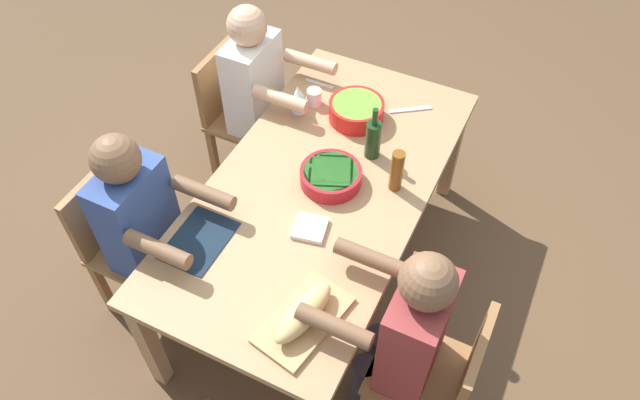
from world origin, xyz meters
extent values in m
plane|color=brown|center=(0.00, 0.00, 0.00)|extent=(8.00, 8.00, 0.00)
cube|color=#A87F56|center=(0.00, 0.00, 0.72)|extent=(1.90, 0.97, 0.04)
cube|color=#A87F56|center=(0.89, -0.43, 0.35)|extent=(0.07, 0.07, 0.70)
cube|color=#A87F56|center=(-0.89, 0.43, 0.35)|extent=(0.07, 0.07, 0.70)
cube|color=#A87F56|center=(0.89, 0.43, 0.35)|extent=(0.07, 0.07, 0.70)
cube|color=olive|center=(0.52, 0.73, 0.44)|extent=(0.40, 0.40, 0.03)
cube|color=olive|center=(0.52, 0.91, 0.65)|extent=(0.38, 0.04, 0.40)
cube|color=olive|center=(0.69, 0.56, 0.21)|extent=(0.04, 0.04, 0.42)
cube|color=olive|center=(0.35, 0.56, 0.21)|extent=(0.04, 0.04, 0.42)
cube|color=olive|center=(0.69, 0.90, 0.21)|extent=(0.04, 0.04, 0.42)
cube|color=olive|center=(0.35, 0.90, 0.21)|extent=(0.04, 0.04, 0.42)
cylinder|color=#2D2D38|center=(0.60, 0.51, 0.23)|extent=(0.11, 0.11, 0.45)
cylinder|color=#2D2D38|center=(0.44, 0.51, 0.23)|extent=(0.11, 0.11, 0.45)
cube|color=white|center=(0.52, 0.67, 0.73)|extent=(0.34, 0.20, 0.55)
cylinder|color=tan|center=(0.69, 0.40, 0.85)|extent=(0.07, 0.30, 0.07)
cylinder|color=tan|center=(0.35, 0.40, 0.85)|extent=(0.07, 0.30, 0.07)
sphere|color=tan|center=(0.52, 0.67, 1.09)|extent=(0.21, 0.21, 0.21)
cube|color=olive|center=(-0.52, -0.73, 0.44)|extent=(0.40, 0.40, 0.03)
cube|color=olive|center=(-0.52, -0.91, 0.65)|extent=(0.38, 0.04, 0.40)
cube|color=olive|center=(-0.35, -0.56, 0.21)|extent=(0.04, 0.04, 0.42)
cube|color=olive|center=(-0.35, -0.90, 0.21)|extent=(0.04, 0.04, 0.42)
cylinder|color=#2D2D38|center=(-0.60, -0.51, 0.23)|extent=(0.11, 0.11, 0.45)
cylinder|color=#2D2D38|center=(-0.44, -0.51, 0.23)|extent=(0.11, 0.11, 0.45)
cube|color=maroon|center=(-0.52, -0.67, 0.73)|extent=(0.34, 0.20, 0.55)
cylinder|color=brown|center=(-0.69, -0.40, 0.85)|extent=(0.07, 0.30, 0.07)
cylinder|color=brown|center=(-0.35, -0.40, 0.85)|extent=(0.07, 0.30, 0.07)
sphere|color=brown|center=(-0.52, -0.67, 1.09)|extent=(0.21, 0.21, 0.21)
cube|color=olive|center=(-0.52, 0.73, 0.44)|extent=(0.40, 0.40, 0.03)
cube|color=olive|center=(-0.52, 0.91, 0.65)|extent=(0.38, 0.04, 0.40)
cube|color=olive|center=(-0.35, 0.56, 0.21)|extent=(0.04, 0.04, 0.42)
cube|color=olive|center=(-0.69, 0.56, 0.21)|extent=(0.04, 0.04, 0.42)
cube|color=olive|center=(-0.35, 0.90, 0.21)|extent=(0.04, 0.04, 0.42)
cube|color=olive|center=(-0.69, 0.90, 0.21)|extent=(0.04, 0.04, 0.42)
cylinder|color=#2D2D38|center=(-0.44, 0.51, 0.23)|extent=(0.11, 0.11, 0.45)
cylinder|color=#2D2D38|center=(-0.60, 0.51, 0.23)|extent=(0.11, 0.11, 0.45)
cube|color=#334C8C|center=(-0.52, 0.67, 0.73)|extent=(0.34, 0.20, 0.55)
cylinder|color=brown|center=(-0.35, 0.40, 0.85)|extent=(0.07, 0.30, 0.07)
cylinder|color=brown|center=(-0.69, 0.40, 0.85)|extent=(0.07, 0.30, 0.07)
sphere|color=brown|center=(-0.52, 0.67, 1.09)|extent=(0.21, 0.21, 0.21)
cylinder|color=red|center=(0.50, 0.04, 0.79)|extent=(0.28, 0.28, 0.10)
cylinder|color=#669E33|center=(0.50, 0.04, 0.82)|extent=(0.25, 0.25, 0.04)
cylinder|color=#B21923|center=(0.04, -0.04, 0.78)|extent=(0.29, 0.29, 0.08)
cylinder|color=#2D7028|center=(0.04, -0.04, 0.80)|extent=(0.25, 0.25, 0.03)
cube|color=tan|center=(-0.67, -0.26, 0.75)|extent=(0.44, 0.29, 0.02)
ellipsoid|color=tan|center=(-0.67, -0.26, 0.81)|extent=(0.34, 0.17, 0.09)
cylinder|color=#193819|center=(0.29, -0.14, 0.84)|extent=(0.08, 0.08, 0.20)
cylinder|color=#193819|center=(0.29, -0.14, 0.98)|extent=(0.03, 0.03, 0.09)
cylinder|color=brown|center=(0.14, -0.32, 0.85)|extent=(0.06, 0.06, 0.22)
cylinder|color=silver|center=(0.41, 0.33, 0.74)|extent=(0.07, 0.07, 0.01)
cylinder|color=silver|center=(0.41, 0.33, 0.78)|extent=(0.01, 0.01, 0.07)
cone|color=silver|center=(0.41, 0.33, 0.86)|extent=(0.08, 0.08, 0.08)
cylinder|color=white|center=(0.51, 0.28, 0.78)|extent=(0.08, 0.08, 0.09)
cube|color=silver|center=(0.66, 0.33, 0.74)|extent=(0.02, 0.17, 0.01)
cube|color=#142333|center=(-0.52, 0.33, 0.74)|extent=(0.32, 0.23, 0.01)
cube|color=silver|center=(0.68, -0.20, 0.74)|extent=(0.15, 0.20, 0.01)
cube|color=white|center=(-0.26, -0.08, 0.75)|extent=(0.16, 0.16, 0.02)
camera|label=1|loc=(-1.69, -0.82, 2.84)|focal=33.78mm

